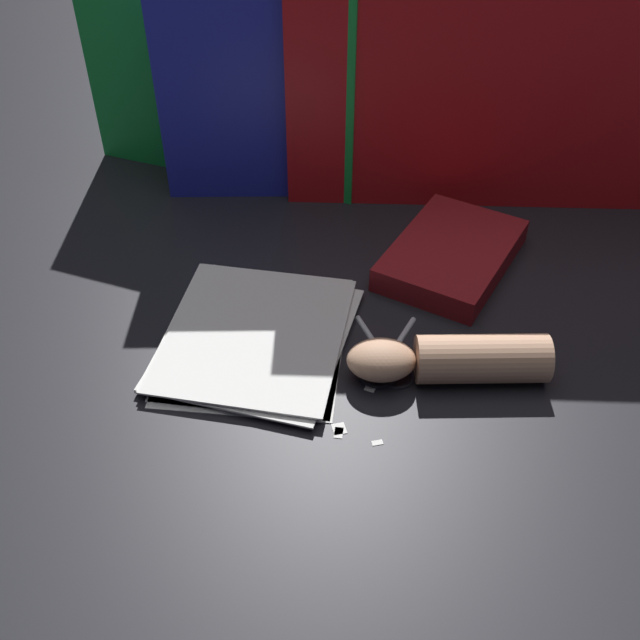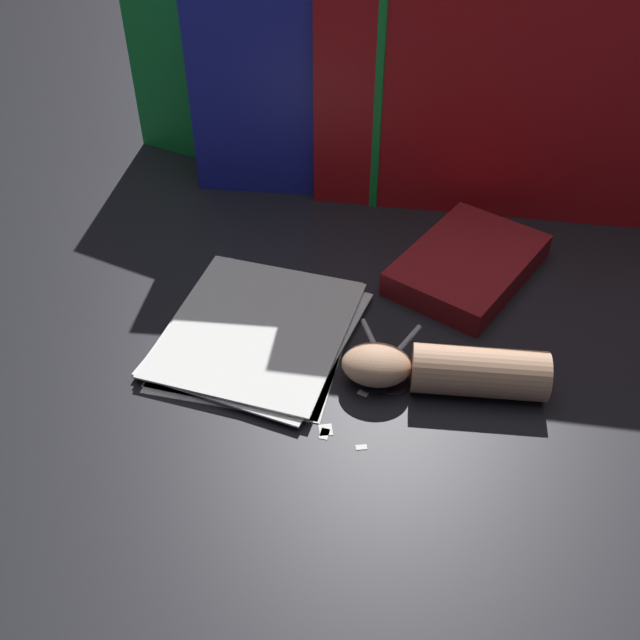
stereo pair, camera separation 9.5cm
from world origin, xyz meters
name	(u,v)px [view 2 (the right image)]	position (x,y,z in m)	size (l,w,h in m)	color
ground_plane	(341,343)	(0.00, 0.00, 0.00)	(6.00, 6.00, 0.00)	black
backdrop_panel_left	(248,68)	(-0.31, 0.44, 0.21)	(0.54, 0.11, 0.43)	green
backdrop_panel_center	(434,82)	(0.03, 0.44, 0.23)	(0.85, 0.19, 0.46)	#2833D1
backdrop_panel_right	(566,75)	(0.25, 0.44, 0.27)	(0.82, 0.14, 0.54)	red
paper_stack	(258,331)	(-0.12, -0.02, 0.01)	(0.29, 0.32, 0.02)	white
book_closed	(468,265)	(0.15, 0.22, 0.02)	(0.25, 0.31, 0.04)	maroon
scissors	(384,368)	(0.08, -0.04, 0.00)	(0.12, 0.17, 0.01)	silver
hand_forearm	(449,370)	(0.17, -0.04, 0.03)	(0.29, 0.13, 0.07)	tan
paper_scrap_near	(364,392)	(0.06, -0.09, 0.00)	(0.02, 0.02, 0.00)	white
paper_scrap_mid	(324,434)	(0.03, -0.18, 0.00)	(0.01, 0.02, 0.00)	white
paper_scrap_far	(326,430)	(0.03, -0.17, 0.00)	(0.02, 0.03, 0.00)	white
paper_scrap_side	(361,447)	(0.08, -0.18, 0.00)	(0.02, 0.01, 0.00)	white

